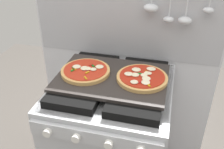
{
  "coord_description": "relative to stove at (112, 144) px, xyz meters",
  "views": [
    {
      "loc": [
        0.26,
        -1.04,
        1.57
      ],
      "look_at": [
        0.0,
        0.0,
        0.93
      ],
      "focal_mm": 40.92,
      "sensor_mm": 36.0,
      "label": 1
    }
  ],
  "objects": [
    {
      "name": "pizza_right",
      "position": [
        0.15,
        0.01,
        0.48
      ],
      "size": [
        0.25,
        0.25,
        0.03
      ],
      "color": "tan",
      "rests_on": "baking_tray"
    },
    {
      "name": "stove",
      "position": [
        0.0,
        0.0,
        0.0
      ],
      "size": [
        0.6,
        0.64,
        0.9
      ],
      "color": "#B7BABF",
      "rests_on": "ground_plane"
    },
    {
      "name": "baking_tray",
      "position": [
        0.0,
        0.0,
        0.46
      ],
      "size": [
        0.54,
        0.38,
        0.02
      ],
      "primitive_type": "cube",
      "color": "#2D2826",
      "rests_on": "stove"
    },
    {
      "name": "pizza_left",
      "position": [
        -0.14,
        0.01,
        0.48
      ],
      "size": [
        0.25,
        0.25,
        0.03
      ],
      "color": "tan",
      "rests_on": "baking_tray"
    },
    {
      "name": "kitchen_backsplash",
      "position": [
        0.0,
        0.34,
        0.34
      ],
      "size": [
        1.1,
        0.09,
        1.55
      ],
      "color": "silver",
      "rests_on": "ground_plane"
    }
  ]
}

